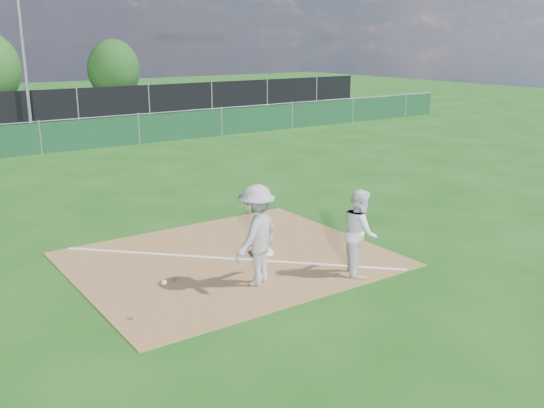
{
  "coord_description": "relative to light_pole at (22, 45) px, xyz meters",
  "views": [
    {
      "loc": [
        -5.86,
        -8.9,
        4.32
      ],
      "look_at": [
        1.04,
        1.0,
        1.0
      ],
      "focal_mm": 40.0,
      "sensor_mm": 36.0,
      "label": 1
    }
  ],
  "objects": [
    {
      "name": "light_pole",
      "position": [
        0.0,
        0.0,
        0.0
      ],
      "size": [
        0.16,
        0.16,
        8.0
      ],
      "primitive_type": "cylinder",
      "color": "slate",
      "rests_on": "ground"
    },
    {
      "name": "car_right",
      "position": [
        2.52,
        4.94,
        -3.36
      ],
      "size": [
        4.63,
        2.65,
        1.26
      ],
      "primitive_type": "imported",
      "rotation": [
        0.0,
        0.0,
        1.36
      ],
      "color": "black",
      "rests_on": "parking_lot"
    },
    {
      "name": "foul_line",
      "position": [
        -1.5,
        -21.7,
        -3.98
      ],
      "size": [
        5.01,
        5.01,
        0.01
      ],
      "primitive_type": "cube",
      "rotation": [
        0.0,
        0.0,
        0.79
      ],
      "color": "white",
      "rests_on": "infield_dirt"
    },
    {
      "name": "ground",
      "position": [
        -1.5,
        -12.7,
        -4.0
      ],
      "size": [
        90.0,
        90.0,
        0.0
      ],
      "primitive_type": "plane",
      "color": "#16490F",
      "rests_on": "ground"
    },
    {
      "name": "runner",
      "position": [
        0.13,
        -23.72,
        -3.18
      ],
      "size": [
        0.94,
        1.0,
        1.64
      ],
      "primitive_type": "imported",
      "rotation": [
        0.0,
        0.0,
        1.02
      ],
      "color": "white",
      "rests_on": "ground"
    },
    {
      "name": "first_base",
      "position": [
        -0.8,
        -21.8,
        -3.94
      ],
      "size": [
        0.49,
        0.49,
        0.08
      ],
      "primitive_type": "cube",
      "rotation": [
        0.0,
        0.0,
        -0.31
      ],
      "color": "white",
      "rests_on": "infield_dirt"
    },
    {
      "name": "infield_dirt",
      "position": [
        -1.5,
        -21.7,
        -3.99
      ],
      "size": [
        6.0,
        5.0,
        0.02
      ],
      "primitive_type": "cube",
      "color": "olive",
      "rests_on": "ground"
    },
    {
      "name": "play_at_first",
      "position": [
        -1.74,
        -23.05,
        -3.07
      ],
      "size": [
        2.71,
        1.13,
        1.83
      ],
      "color": "#A7A7AA",
      "rests_on": "infield_dirt"
    },
    {
      "name": "tree_right",
      "position": [
        8.18,
        9.92,
        -1.81
      ],
      "size": [
        3.58,
        3.58,
        4.25
      ],
      "color": "#382316",
      "rests_on": "ground"
    },
    {
      "name": "green_fence",
      "position": [
        -1.5,
        -7.7,
        -3.4
      ],
      "size": [
        44.0,
        0.05,
        1.2
      ],
      "primitive_type": "cube",
      "color": "#0D321A",
      "rests_on": "ground"
    }
  ]
}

